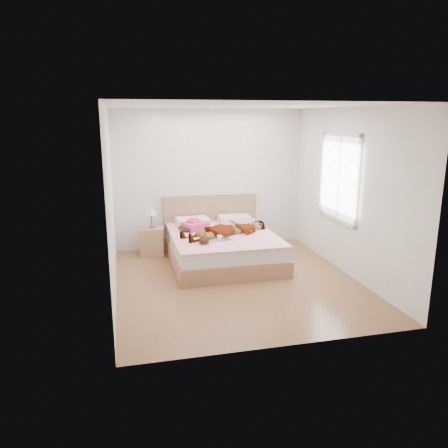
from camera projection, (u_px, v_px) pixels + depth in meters
name	position (u px, v px, depth m)	size (l,w,h in m)	color
ground	(237.00, 281.00, 6.68)	(4.00, 4.00, 0.00)	#502C19
woman	(227.00, 228.00, 7.40)	(0.61, 1.63, 0.22)	silver
hair	(190.00, 227.00, 7.71)	(0.41, 0.51, 0.08)	black
phone	(194.00, 221.00, 7.65)	(0.04, 0.09, 0.01)	silver
room_shell	(339.00, 178.00, 7.01)	(4.00, 4.00, 4.00)	white
bed	(222.00, 245.00, 7.59)	(1.80, 2.08, 1.00)	brown
towel	(195.00, 225.00, 7.69)	(0.50, 0.46, 0.21)	#F24189
magazine	(219.00, 239.00, 7.07)	(0.45, 0.34, 0.02)	white
coffee_mug	(220.00, 238.00, 7.01)	(0.12, 0.08, 0.09)	white
plush_toy	(204.00, 239.00, 6.84)	(0.21, 0.27, 0.14)	black
nightstand	(152.00, 239.00, 7.90)	(0.46, 0.42, 0.90)	olive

